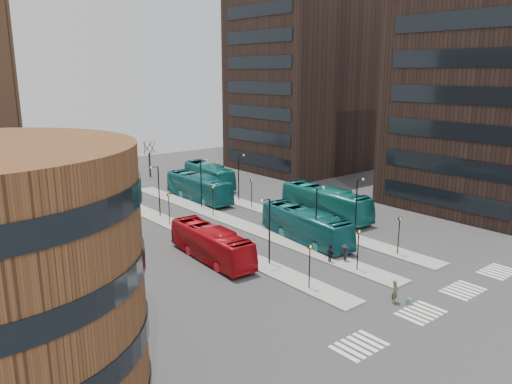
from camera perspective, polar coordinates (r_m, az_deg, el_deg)
ground at (r=38.31m, az=24.34°, el=-14.13°), size 160.00×160.00×0.00m
island_left at (r=54.41m, az=-7.34°, el=-4.69°), size 2.50×45.00×0.15m
island_mid at (r=57.67m, az=-2.30°, el=-3.53°), size 2.50×45.00×0.15m
island_right at (r=61.34m, az=2.16°, el=-2.48°), size 2.50×45.00×0.15m
suitcase at (r=40.03m, az=17.12°, el=-11.87°), size 0.44×0.38×0.48m
red_bus at (r=46.55m, az=-5.14°, el=-5.89°), size 3.31×11.36×3.13m
teal_bus_a at (r=51.59m, az=5.69°, el=-3.81°), size 4.14×12.23×3.34m
teal_bus_b at (r=68.13m, az=-6.58°, el=0.53°), size 3.23×12.63×3.50m
teal_bus_c at (r=60.49m, az=7.95°, el=-1.13°), size 3.72×13.09×3.61m
teal_bus_d at (r=76.39m, az=-5.42°, el=1.95°), size 4.69×12.58×3.42m
traveller at (r=39.70m, az=15.60°, el=-10.93°), size 0.72×0.53×1.81m
commuter_a at (r=44.16m, az=-2.96°, el=-7.85°), size 0.89×0.70×1.82m
commuter_b at (r=46.20m, az=8.49°, el=-7.03°), size 0.71×1.13×1.78m
commuter_c at (r=46.74m, az=10.08°, el=-6.91°), size 0.96×1.23×1.67m
crosswalk_stripes at (r=41.32m, az=20.40°, el=-11.67°), size 22.35×2.40×0.01m
tower_near at (r=70.08m, az=25.54°, el=10.63°), size 20.12×20.00×30.00m
tower_far at (r=89.98m, az=5.21°, el=12.24°), size 20.12×20.00×30.00m
sign_poles at (r=51.58m, az=2.06°, el=-2.90°), size 12.45×22.12×3.65m
lamp_posts at (r=55.59m, az=-0.56°, el=-0.42°), size 14.04×20.24×6.12m
bare_trees at (r=84.97m, az=-15.50°, el=3.40°), size 10.97×8.14×5.90m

